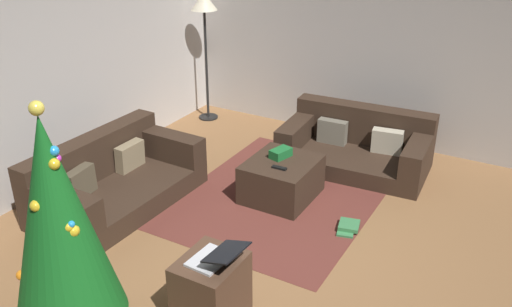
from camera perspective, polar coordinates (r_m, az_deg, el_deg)
name	(u,v)px	position (r m, az deg, el deg)	size (l,w,h in m)	color
ground_plane	(297,269)	(5.08, 4.25, -11.78)	(6.40, 6.40, 0.00)	brown
rear_partition	(31,77)	(6.31, -22.17, 7.32)	(6.40, 0.12, 2.60)	#BCB7B2
corner_partition	(411,48)	(7.24, 15.62, 10.43)	(0.12, 6.40, 2.60)	#B5B0AB
couch_left	(112,180)	(6.13, -14.59, -2.63)	(1.85, 1.03, 0.70)	#332319
couch_right	(357,145)	(6.86, 10.38, 0.84)	(1.07, 1.78, 0.68)	#332319
ottoman	(282,179)	(6.05, 2.64, -2.65)	(0.79, 0.70, 0.43)	#332319
gift_box	(281,153)	(6.02, 2.56, 0.04)	(0.24, 0.14, 0.10)	#19662D
tv_remote	(279,168)	(5.79, 2.42, -1.49)	(0.05, 0.16, 0.02)	black
christmas_tree	(57,222)	(4.10, -19.79, -6.69)	(0.82, 0.82, 1.88)	brown
side_table	(211,290)	(4.42, -4.65, -13.79)	(0.52, 0.44, 0.55)	#4C3323
laptop	(216,257)	(4.19, -4.15, -10.54)	(0.35, 0.42, 0.18)	silver
book_stack	(348,227)	(5.64, 9.44, -7.45)	(0.31, 0.25, 0.07)	#387A47
corner_lamp	(204,12)	(7.86, -5.34, 14.32)	(0.36, 0.36, 1.83)	black
area_rug	(281,196)	(6.16, 2.60, -4.40)	(2.60, 2.00, 0.01)	brown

